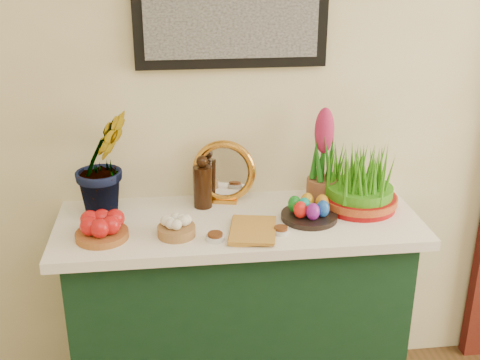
# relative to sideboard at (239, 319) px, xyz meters

# --- Properties ---
(sideboard) EXTENTS (1.30, 0.45, 0.85)m
(sideboard) POSITION_rel_sideboard_xyz_m (0.00, 0.00, 0.00)
(sideboard) COLOR #12331D
(sideboard) RESTS_ON ground
(tablecloth) EXTENTS (1.40, 0.55, 0.04)m
(tablecloth) POSITION_rel_sideboard_xyz_m (0.00, 0.00, 0.45)
(tablecloth) COLOR white
(tablecloth) RESTS_ON sideboard
(hyacinth_green) EXTENTS (0.36, 0.35, 0.55)m
(hyacinth_green) POSITION_rel_sideboard_xyz_m (-0.51, 0.11, 0.74)
(hyacinth_green) COLOR #1C6715
(hyacinth_green) RESTS_ON tablecloth
(apple_bowl) EXTENTS (0.24, 0.24, 0.10)m
(apple_bowl) POSITION_rel_sideboard_xyz_m (-0.51, -0.11, 0.51)
(apple_bowl) COLOR #975424
(apple_bowl) RESTS_ON tablecloth
(garlic_basket) EXTENTS (0.18, 0.18, 0.08)m
(garlic_basket) POSITION_rel_sideboard_xyz_m (-0.24, -0.12, 0.50)
(garlic_basket) COLOR olive
(garlic_basket) RESTS_ON tablecloth
(vinegar_cruet) EXTENTS (0.07, 0.07, 0.22)m
(vinegar_cruet) POSITION_rel_sideboard_xyz_m (-0.13, 0.13, 0.56)
(vinegar_cruet) COLOR black
(vinegar_cruet) RESTS_ON tablecloth
(mirror) EXTENTS (0.26, 0.11, 0.26)m
(mirror) POSITION_rel_sideboard_xyz_m (-0.04, 0.17, 0.59)
(mirror) COLOR orange
(mirror) RESTS_ON tablecloth
(book) EXTENTS (0.19, 0.25, 0.03)m
(book) POSITION_rel_sideboard_xyz_m (-0.05, -0.12, 0.48)
(book) COLOR #C28730
(book) RESTS_ON tablecloth
(spice_dish_left) EXTENTS (0.07, 0.07, 0.03)m
(spice_dish_left) POSITION_rel_sideboard_xyz_m (-0.10, -0.17, 0.48)
(spice_dish_left) COLOR silver
(spice_dish_left) RESTS_ON tablecloth
(spice_dish_right) EXTENTS (0.06, 0.06, 0.03)m
(spice_dish_right) POSITION_rel_sideboard_xyz_m (0.14, -0.14, 0.48)
(spice_dish_right) COLOR silver
(spice_dish_right) RESTS_ON tablecloth
(egg_plate) EXTENTS (0.27, 0.27, 0.09)m
(egg_plate) POSITION_rel_sideboard_xyz_m (0.27, -0.04, 0.50)
(egg_plate) COLOR black
(egg_plate) RESTS_ON tablecloth
(hyacinth_pink) EXTENTS (0.12, 0.12, 0.40)m
(hyacinth_pink) POSITION_rel_sideboard_xyz_m (0.36, 0.12, 0.64)
(hyacinth_pink) COLOR brown
(hyacinth_pink) RESTS_ON tablecloth
(wheatgrass_sabzeh) EXTENTS (0.30, 0.30, 0.25)m
(wheatgrass_sabzeh) POSITION_rel_sideboard_xyz_m (0.49, 0.04, 0.57)
(wheatgrass_sabzeh) COLOR #960A0C
(wheatgrass_sabzeh) RESTS_ON tablecloth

